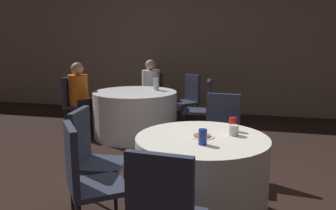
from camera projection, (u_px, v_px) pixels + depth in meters
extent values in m
cube|color=gray|center=(235.00, 47.00, 6.72)|extent=(16.00, 0.06, 2.80)
cylinder|color=white|center=(201.00, 178.00, 2.80)|extent=(1.11, 1.11, 0.72)
cylinder|color=white|center=(135.00, 114.00, 5.27)|extent=(1.33, 1.33, 0.72)
cube|color=#2D3347|center=(98.00, 187.00, 2.43)|extent=(0.56, 0.56, 0.04)
cube|color=#2D3347|center=(71.00, 158.00, 2.31)|extent=(0.27, 0.33, 0.47)
cylinder|color=black|center=(116.00, 201.00, 2.70)|extent=(0.03, 0.03, 0.42)
cylinder|color=black|center=(73.00, 210.00, 2.56)|extent=(0.03, 0.03, 0.42)
cube|color=#2D3347|center=(220.00, 140.00, 3.59)|extent=(0.43, 0.43, 0.04)
cube|color=#2D3347|center=(223.00, 114.00, 3.71)|extent=(0.38, 0.08, 0.47)
cylinder|color=black|center=(232.00, 167.00, 3.43)|extent=(0.03, 0.03, 0.42)
cylinder|color=black|center=(201.00, 163.00, 3.54)|extent=(0.03, 0.03, 0.42)
cylinder|color=black|center=(237.00, 157.00, 3.74)|extent=(0.03, 0.03, 0.42)
cylinder|color=black|center=(207.00, 153.00, 3.85)|extent=(0.03, 0.03, 0.42)
cube|color=#2D3347|center=(101.00, 164.00, 2.88)|extent=(0.45, 0.45, 0.04)
cube|color=#2D3347|center=(80.00, 136.00, 2.85)|extent=(0.10, 0.38, 0.47)
cylinder|color=black|center=(125.00, 182.00, 3.07)|extent=(0.03, 0.03, 0.42)
cylinder|color=black|center=(116.00, 199.00, 2.74)|extent=(0.03, 0.03, 0.42)
cylinder|color=black|center=(90.00, 180.00, 3.11)|extent=(0.03, 0.03, 0.42)
cylinder|color=black|center=(77.00, 197.00, 2.77)|extent=(0.03, 0.03, 0.42)
cube|color=#2D3347|center=(159.00, 195.00, 1.75)|extent=(0.38, 0.08, 0.47)
cube|color=#2D3347|center=(151.00, 99.00, 6.21)|extent=(0.42, 0.42, 0.04)
cube|color=#2D3347|center=(153.00, 84.00, 6.33)|extent=(0.38, 0.07, 0.47)
cylinder|color=black|center=(158.00, 113.00, 6.05)|extent=(0.03, 0.03, 0.42)
cylinder|color=black|center=(140.00, 112.00, 6.12)|extent=(0.03, 0.03, 0.42)
cylinder|color=black|center=(162.00, 109.00, 6.38)|extent=(0.03, 0.03, 0.42)
cylinder|color=black|center=(145.00, 108.00, 6.45)|extent=(0.03, 0.03, 0.42)
cube|color=#2D3347|center=(79.00, 106.00, 5.48)|extent=(0.41, 0.41, 0.04)
cube|color=#2D3347|center=(69.00, 91.00, 5.47)|extent=(0.06, 0.38, 0.47)
cylinder|color=black|center=(94.00, 118.00, 5.65)|extent=(0.03, 0.03, 0.42)
cylinder|color=black|center=(84.00, 123.00, 5.32)|extent=(0.03, 0.03, 0.42)
cylinder|color=black|center=(76.00, 117.00, 5.72)|extent=(0.03, 0.03, 0.42)
cylinder|color=black|center=(66.00, 121.00, 5.40)|extent=(0.03, 0.03, 0.42)
cube|color=#2D3347|center=(184.00, 103.00, 5.80)|extent=(0.56, 0.56, 0.04)
cube|color=#2D3347|center=(192.00, 88.00, 5.85)|extent=(0.32, 0.29, 0.47)
cylinder|color=black|center=(182.00, 118.00, 5.62)|extent=(0.03, 0.03, 0.42)
cylinder|color=black|center=(171.00, 115.00, 5.89)|extent=(0.03, 0.03, 0.42)
cylinder|color=black|center=(198.00, 116.00, 5.80)|extent=(0.03, 0.03, 0.42)
cylinder|color=black|center=(186.00, 112.00, 6.08)|extent=(0.03, 0.03, 0.42)
cube|color=#2D3347|center=(197.00, 111.00, 5.09)|extent=(0.43, 0.43, 0.04)
cube|color=#2D3347|center=(209.00, 95.00, 5.01)|extent=(0.08, 0.38, 0.47)
cylinder|color=black|center=(184.00, 128.00, 5.00)|extent=(0.03, 0.03, 0.42)
cylinder|color=black|center=(187.00, 122.00, 5.33)|extent=(0.03, 0.03, 0.42)
cylinder|color=black|center=(207.00, 129.00, 4.94)|extent=(0.03, 0.03, 0.42)
cylinder|color=black|center=(208.00, 123.00, 5.27)|extent=(0.03, 0.03, 0.42)
cylinder|color=#33384C|center=(148.00, 112.00, 6.03)|extent=(0.24, 0.24, 0.46)
cube|color=#33384C|center=(149.00, 96.00, 6.09)|extent=(0.33, 0.33, 0.12)
cylinder|color=white|center=(151.00, 84.00, 6.15)|extent=(0.33, 0.33, 0.52)
sphere|color=tan|center=(151.00, 65.00, 6.08)|extent=(0.20, 0.20, 0.20)
cylinder|color=black|center=(92.00, 119.00, 5.47)|extent=(0.24, 0.24, 0.46)
cube|color=black|center=(85.00, 102.00, 5.44)|extent=(0.33, 0.31, 0.12)
cylinder|color=orange|center=(78.00, 90.00, 5.43)|extent=(0.32, 0.32, 0.51)
sphere|color=tan|center=(77.00, 69.00, 5.36)|extent=(0.20, 0.20, 0.20)
cylinder|color=white|center=(202.00, 137.00, 2.73)|extent=(0.21, 0.21, 0.01)
cylinder|color=#BC6628|center=(202.00, 136.00, 2.72)|extent=(0.14, 0.14, 0.01)
cylinder|color=#1E38A5|center=(203.00, 137.00, 2.51)|extent=(0.07, 0.07, 0.12)
cylinder|color=red|center=(233.00, 124.00, 2.90)|extent=(0.07, 0.07, 0.12)
cylinder|color=silver|center=(234.00, 130.00, 2.77)|extent=(0.08, 0.08, 0.09)
cylinder|color=silver|center=(156.00, 84.00, 5.34)|extent=(0.09, 0.09, 0.20)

